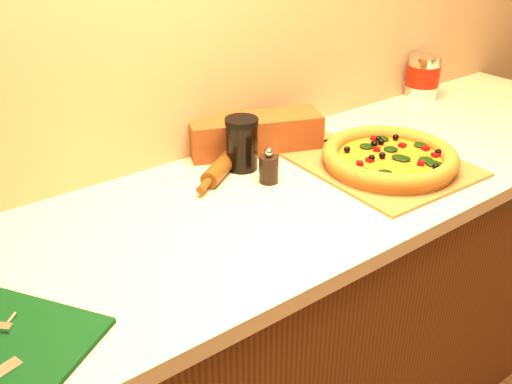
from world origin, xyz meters
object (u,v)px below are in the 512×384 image
at_px(pizza_peel, 378,162).
at_px(pepper_grinder, 269,168).
at_px(rolling_pin, 226,162).
at_px(coffee_canister, 423,77).
at_px(pizza, 389,158).
at_px(dark_jar, 242,144).

distance_m(pizza_peel, pepper_grinder, 0.33).
xyz_separation_m(pepper_grinder, rolling_pin, (-0.05, 0.12, -0.02)).
xyz_separation_m(pizza_peel, pepper_grinder, (-0.31, 0.10, 0.04)).
height_order(rolling_pin, coffee_canister, coffee_canister).
bearing_deg(pizza, coffee_canister, 30.89).
xyz_separation_m(pizza_peel, coffee_canister, (0.54, 0.29, 0.08)).
xyz_separation_m(pizza_peel, dark_jar, (-0.32, 0.21, 0.07)).
height_order(pepper_grinder, coffee_canister, coffee_canister).
distance_m(pizza, coffee_canister, 0.64).
distance_m(pizza, pepper_grinder, 0.34).
bearing_deg(coffee_canister, pepper_grinder, -167.54).
height_order(pizza_peel, coffee_canister, coffee_canister).
height_order(pizza, pepper_grinder, pepper_grinder).
distance_m(pepper_grinder, dark_jar, 0.11).
distance_m(pizza, dark_jar, 0.41).
distance_m(pizza_peel, coffee_canister, 0.62).
height_order(pizza, dark_jar, dark_jar).
relative_size(pepper_grinder, dark_jar, 0.67).
bearing_deg(coffee_canister, dark_jar, -174.71).
relative_size(coffee_canister, dark_jar, 1.10).
bearing_deg(dark_jar, pizza, -37.48).
distance_m(pizza, rolling_pin, 0.45).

